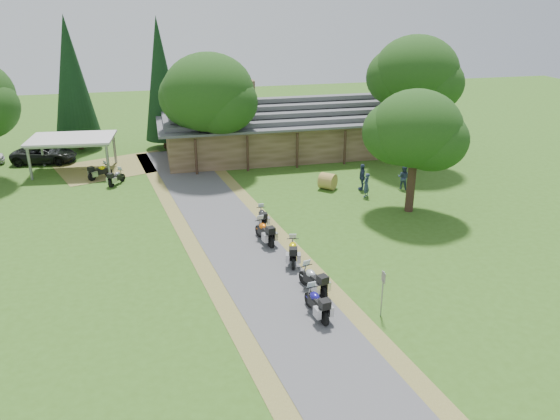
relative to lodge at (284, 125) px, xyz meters
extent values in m
plane|color=#345818|center=(-6.00, -24.00, -2.45)|extent=(120.00, 120.00, 0.00)
plane|color=#4A4A4D|center=(-6.50, -20.00, -2.45)|extent=(51.95, 51.95, 0.00)
imported|color=black|center=(-19.93, 1.58, -1.40)|extent=(3.18, 5.80, 2.11)
imported|color=navy|center=(2.86, -12.08, -1.47)|extent=(0.68, 0.67, 1.97)
imported|color=navy|center=(6.04, -11.18, -1.45)|extent=(0.69, 0.69, 2.00)
imported|color=navy|center=(3.10, -10.67, -1.33)|extent=(0.63, 0.75, 2.24)
cylinder|color=olive|center=(0.80, -9.95, -1.87)|extent=(1.56, 1.57, 1.16)
cone|color=black|center=(-10.02, 3.92, 3.23)|extent=(3.33, 3.33, 11.36)
cone|color=black|center=(-17.46, 5.39, 3.30)|extent=(3.95, 3.95, 11.49)
camera|label=1|loc=(-10.99, -45.03, 10.68)|focal=35.00mm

